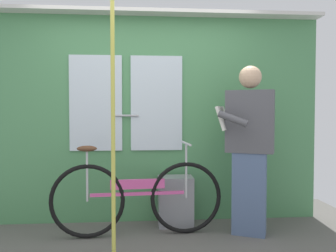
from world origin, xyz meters
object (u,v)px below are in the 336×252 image
passenger_reading_newspaper (249,146)px  trash_bin_by_wall (175,201)px  bicycle_near_door (137,197)px  handrail_pole (113,122)px

passenger_reading_newspaper → trash_bin_by_wall: bearing=-1.1°
bicycle_near_door → trash_bin_by_wall: bearing=31.5°
trash_bin_by_wall → handrail_pole: 1.45m
handrail_pole → trash_bin_by_wall: bearing=56.0°
bicycle_near_door → handrail_pole: 1.03m
passenger_reading_newspaper → bicycle_near_door: bearing=22.2°
trash_bin_by_wall → handrail_pole: (-0.63, -0.93, 0.92)m
bicycle_near_door → handrail_pole: bearing=-111.0°
bicycle_near_door → trash_bin_by_wall: size_ratio=3.20×
trash_bin_by_wall → passenger_reading_newspaper: bearing=-25.7°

